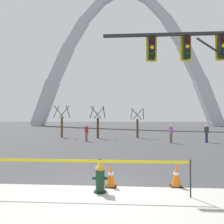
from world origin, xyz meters
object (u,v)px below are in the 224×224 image
monument_arch (125,65)px  pedestrian_walking_left (207,133)px  traffic_signal_gantry (213,66)px  pedestrian_walking_right (171,134)px  pedestrian_standing_center (86,133)px  fire_hydrant (100,177)px  traffic_cone_by_hydrant (111,176)px  traffic_cone_mid_sidewalk (176,175)px

monument_arch → pedestrian_walking_left: (7.79, -39.47, -15.53)m
traffic_signal_gantry → pedestrian_walking_right: traffic_signal_gantry is taller
pedestrian_walking_right → traffic_signal_gantry: bearing=-91.5°
pedestrian_standing_center → pedestrian_walking_left: bearing=-1.2°
fire_hydrant → pedestrian_standing_center: pedestrian_standing_center is taller
traffic_cone_by_hydrant → pedestrian_walking_right: pedestrian_walking_right is taller
traffic_cone_mid_sidewalk → pedestrian_walking_right: size_ratio=0.46×
traffic_cone_by_hydrant → pedestrian_standing_center: 14.11m
fire_hydrant → traffic_cone_mid_sidewalk: 2.46m
fire_hydrant → traffic_cone_mid_sidewalk: size_ratio=1.36×
traffic_cone_by_hydrant → fire_hydrant: bearing=-115.8°
monument_arch → pedestrian_walking_left: 43.13m
traffic_cone_by_hydrant → monument_arch: 55.31m
traffic_cone_by_hydrant → pedestrian_standing_center: size_ratio=0.46×
fire_hydrant → pedestrian_walking_left: pedestrian_walking_left is taller
fire_hydrant → traffic_cone_by_hydrant: 0.63m
traffic_cone_mid_sidewalk → pedestrian_walking_left: size_ratio=0.46×
monument_arch → pedestrian_standing_center: monument_arch is taller
traffic_signal_gantry → monument_arch: 52.41m
traffic_cone_by_hydrant → traffic_signal_gantry: bearing=28.2°
traffic_cone_by_hydrant → traffic_signal_gantry: (3.98, 2.14, 3.91)m
traffic_signal_gantry → pedestrian_walking_right: bearing=88.5°
traffic_signal_gantry → pedestrian_walking_left: bearing=72.9°
traffic_cone_by_hydrant → pedestrian_standing_center: pedestrian_standing_center is taller
fire_hydrant → traffic_signal_gantry: size_ratio=0.15×
monument_arch → pedestrian_standing_center: 42.31m
monument_arch → pedestrian_walking_left: monument_arch is taller
traffic_signal_gantry → monument_arch: size_ratio=0.13×
traffic_cone_mid_sidewalk → traffic_signal_gantry: bearing=45.8°
pedestrian_standing_center → pedestrian_walking_right: 7.62m
pedestrian_standing_center → pedestrian_walking_right: size_ratio=1.00×
pedestrian_walking_left → pedestrian_standing_center: same height
pedestrian_standing_center → traffic_signal_gantry: bearing=-57.8°
traffic_signal_gantry → pedestrian_walking_right: size_ratio=4.04×
monument_arch → pedestrian_standing_center: size_ratio=31.69×
monument_arch → traffic_signal_gantry: bearing=-85.2°
pedestrian_standing_center → pedestrian_walking_right: (7.57, -0.84, 0.00)m
fire_hydrant → pedestrian_walking_left: bearing=61.1°
traffic_cone_mid_sidewalk → traffic_signal_gantry: traffic_signal_gantry is taller
traffic_cone_by_hydrant → traffic_signal_gantry: traffic_signal_gantry is taller
traffic_signal_gantry → pedestrian_standing_center: traffic_signal_gantry is taller
pedestrian_standing_center → pedestrian_walking_right: same height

